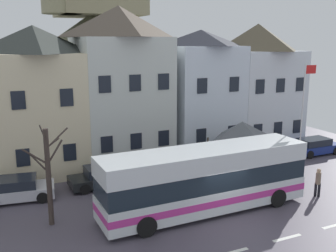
# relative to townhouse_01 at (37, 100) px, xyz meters

# --- Properties ---
(ground_plane) EXTENTS (40.00, 60.00, 0.07)m
(ground_plane) POSITION_rel_townhouse_01_xyz_m (7.53, -12.33, -4.98)
(ground_plane) COLOR #4E4754
(townhouse_01) EXTENTS (5.62, 6.72, 9.91)m
(townhouse_01) POSITION_rel_townhouse_01_xyz_m (0.00, 0.00, 0.00)
(townhouse_01) COLOR beige
(townhouse_01) RESTS_ON ground_plane
(townhouse_02) EXTENTS (6.17, 6.46, 11.35)m
(townhouse_02) POSITION_rel_townhouse_01_xyz_m (5.90, -0.13, 0.72)
(townhouse_02) COLOR silver
(townhouse_02) RESTS_ON ground_plane
(townhouse_03) EXTENTS (5.47, 5.49, 9.75)m
(townhouse_03) POSITION_rel_townhouse_01_xyz_m (12.35, -0.61, -0.08)
(townhouse_03) COLOR silver
(townhouse_03) RESTS_ON ground_plane
(townhouse_04) EXTENTS (6.00, 6.39, 10.32)m
(townhouse_04) POSITION_rel_townhouse_01_xyz_m (18.11, -0.16, 0.21)
(townhouse_04) COLOR silver
(townhouse_04) RESTS_ON ground_plane
(hilltop_castle) EXTENTS (38.04, 38.04, 19.78)m
(hilltop_castle) POSITION_rel_townhouse_01_xyz_m (10.51, 23.09, 1.91)
(hilltop_castle) COLOR #626349
(hilltop_castle) RESTS_ON ground_plane
(transit_bus) EXTENTS (11.49, 2.91, 3.42)m
(transit_bus) POSITION_rel_townhouse_01_xyz_m (7.03, -10.86, -3.23)
(transit_bus) COLOR silver
(transit_bus) RESTS_ON ground_plane
(bus_shelter) EXTENTS (3.60, 3.60, 3.69)m
(bus_shelter) POSITION_rel_townhouse_01_xyz_m (12.09, -6.88, -1.93)
(bus_shelter) COLOR #473D33
(bus_shelter) RESTS_ON ground_plane
(parked_car_00) EXTENTS (4.05, 2.42, 1.31)m
(parked_car_00) POSITION_rel_townhouse_01_xyz_m (-1.90, -5.15, -4.31)
(parked_car_00) COLOR silver
(parked_car_00) RESTS_ON ground_plane
(parked_car_01) EXTENTS (4.59, 2.39, 1.28)m
(parked_car_01) POSITION_rel_townhouse_01_xyz_m (12.11, -5.62, -4.32)
(parked_car_01) COLOR #2C5935
(parked_car_01) RESTS_ON ground_plane
(parked_car_02) EXTENTS (4.11, 1.83, 1.31)m
(parked_car_02) POSITION_rel_townhouse_01_xyz_m (20.39, -5.20, -4.31)
(parked_car_02) COLOR navy
(parked_car_02) RESTS_ON ground_plane
(parked_car_03) EXTENTS (4.10, 2.03, 1.29)m
(parked_car_03) POSITION_rel_townhouse_01_xyz_m (3.10, -5.02, -4.32)
(parked_car_03) COLOR black
(parked_car_03) RESTS_ON ground_plane
(pedestrian_00) EXTENTS (0.29, 0.29, 1.70)m
(pedestrian_00) POSITION_rel_townhouse_01_xyz_m (13.97, -11.85, -4.03)
(pedestrian_00) COLOR black
(pedestrian_00) RESTS_ON ground_plane
(pedestrian_01) EXTENTS (0.34, 0.33, 1.59)m
(pedestrian_01) POSITION_rel_townhouse_01_xyz_m (14.34, -9.78, -4.04)
(pedestrian_01) COLOR #2D2D38
(pedestrian_01) RESTS_ON ground_plane
(pedestrian_02) EXTENTS (0.35, 0.39, 1.44)m
(pedestrian_02) POSITION_rel_townhouse_01_xyz_m (13.13, -10.91, -4.19)
(pedestrian_02) COLOR black
(pedestrian_02) RESTS_ON ground_plane
(public_bench) EXTENTS (1.70, 0.48, 0.87)m
(public_bench) POSITION_rel_townhouse_01_xyz_m (14.40, -4.69, -4.48)
(public_bench) COLOR brown
(public_bench) RESTS_ON ground_plane
(flagpole) EXTENTS (0.95, 0.10, 7.40)m
(flagpole) POSITION_rel_townhouse_01_xyz_m (16.08, -8.08, -0.68)
(flagpole) COLOR silver
(flagpole) RESTS_ON ground_plane
(bare_tree_02) EXTENTS (2.22, 1.09, 5.18)m
(bare_tree_02) POSITION_rel_townhouse_01_xyz_m (-0.64, -9.07, -2.34)
(bare_tree_02) COLOR #382D28
(bare_tree_02) RESTS_ON ground_plane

